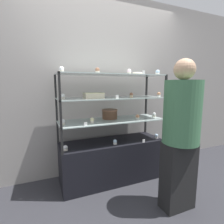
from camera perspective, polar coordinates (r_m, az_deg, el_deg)
The scene contains 28 objects.
ground_plane at distance 2.63m, azimuth 0.00°, elevation -20.99°, with size 20.00×20.00×0.00m, color #2D2D33.
back_wall at distance 2.64m, azimuth -3.26°, elevation 8.63°, with size 8.00×0.05×2.60m.
display_base at distance 2.50m, azimuth 0.00°, elevation -15.50°, with size 1.39×0.48×0.55m.
display_riser_lower at distance 2.33m, azimuth 0.00°, elevation -2.95°, with size 1.39×0.48×0.30m.
display_riser_middle at distance 2.29m, azimuth 0.00°, elevation 4.35°, with size 1.39×0.48×0.30m.
display_riser_upper at distance 2.29m, azimuth 0.00°, elevation 11.79°, with size 1.39×0.48×0.30m.
layer_cake_centerpiece at distance 2.39m, azimuth -0.69°, elevation -0.66°, with size 0.21×0.21×0.13m.
sheet_cake_frosted at distance 2.16m, azimuth -6.05°, elevation 5.40°, with size 0.24×0.16×0.07m.
cupcake_0 at distance 2.14m, azimuth -14.95°, elevation -11.28°, with size 0.05×0.05×0.06m.
cupcake_1 at distance 2.28m, azimuth 0.99°, elevation -9.73°, with size 0.05×0.05×0.06m.
cupcake_2 at distance 2.60m, azimuth 14.29°, elevation -7.61°, with size 0.05×0.05×0.06m.
price_tag_0 at distance 2.38m, azimuth 10.33°, elevation -9.28°, with size 0.04×0.00×0.04m.
cupcake_3 at distance 2.10m, azimuth -15.75°, elevation -3.21°, with size 0.05×0.05×0.07m.
cupcake_4 at distance 2.13m, azimuth -6.52°, elevation -2.77°, with size 0.05×0.05×0.07m.
cupcake_5 at distance 2.37m, azimuth 8.35°, elevation -1.62°, with size 0.05×0.05×0.07m.
cupcake_6 at distance 2.59m, azimuth 13.61°, elevation -0.88°, with size 0.05×0.05×0.07m.
price_tag_1 at distance 1.99m, azimuth -8.63°, elevation -3.92°, with size 0.04×0.00×0.04m.
cupcake_7 at distance 2.06m, azimuth -15.82°, elevation 4.90°, with size 0.05×0.05×0.07m.
cupcake_8 at distance 2.29m, azimuth 6.33°, elevation 5.52°, with size 0.05×0.05×0.07m.
cupcake_9 at distance 2.51m, azimuth 15.05°, elevation 5.56°, with size 0.05×0.05×0.07m.
price_tag_2 at distance 2.08m, azimuth 1.73°, elevation 4.98°, with size 0.04×0.00×0.04m.
cupcake_10 at distance 2.09m, azimuth -16.13°, elevation 13.16°, with size 0.06×0.06×0.07m.
cupcake_11 at distance 2.15m, azimuth -4.77°, elevation 13.33°, with size 0.06×0.06×0.07m.
cupcake_12 at distance 2.34m, azimuth 5.61°, elevation 12.93°, with size 0.06×0.06×0.07m.
cupcake_13 at distance 2.52m, azimuth 14.66°, elevation 12.40°, with size 0.06×0.06×0.07m.
price_tag_3 at distance 2.25m, azimuth 10.33°, elevation 12.69°, with size 0.04×0.00×0.04m.
donut_glazed at distance 2.53m, azimuth 8.32°, elevation 12.27°, with size 0.14×0.14×0.04m.
customer_figure at distance 1.91m, azimuth 21.52°, elevation -6.18°, with size 0.36×0.36×1.56m.
Camera 1 is at (-0.89, -2.10, 1.31)m, focal length 28.00 mm.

